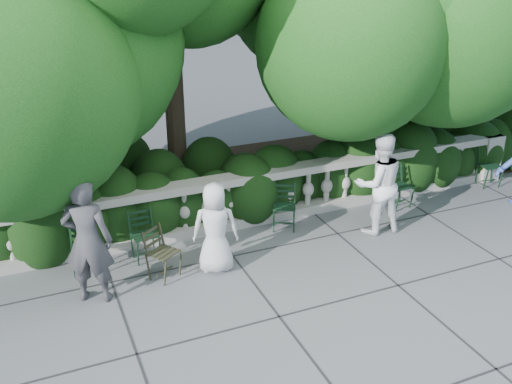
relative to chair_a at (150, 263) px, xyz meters
name	(u,v)px	position (x,y,z in m)	size (l,w,h in m)	color
ground	(281,274)	(1.83, -1.13, 0.00)	(90.00, 90.00, 0.00)	#53555B
balustrade	(239,201)	(1.83, 0.67, 0.49)	(12.00, 0.44, 1.00)	#9E998E
shrub_hedge	(217,200)	(1.83, 1.87, 0.00)	(15.00, 2.60, 1.70)	black
chair_a	(150,263)	(0.00, 0.00, 0.00)	(0.44, 0.48, 0.84)	black
chair_c	(87,276)	(-0.99, -0.02, 0.00)	(0.44, 0.48, 0.84)	black
chair_d	(403,210)	(4.99, 0.02, 0.00)	(0.44, 0.48, 0.84)	black
chair_e	(284,232)	(2.46, 0.09, 0.00)	(0.44, 0.48, 0.84)	black
chair_f	(491,188)	(7.35, 0.16, 0.00)	(0.44, 0.48, 0.84)	black
chair_weathered	(172,280)	(0.21, -0.65, 0.00)	(0.44, 0.48, 0.84)	black
person_businessman	(215,228)	(0.95, -0.60, 0.74)	(0.72, 0.47, 1.48)	silver
person_woman_grey	(88,241)	(-0.96, -0.67, 0.96)	(0.70, 0.46, 1.92)	#3B3A3F
person_casual_man	(378,184)	(4.00, -0.48, 0.92)	(0.89, 0.70, 1.84)	white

